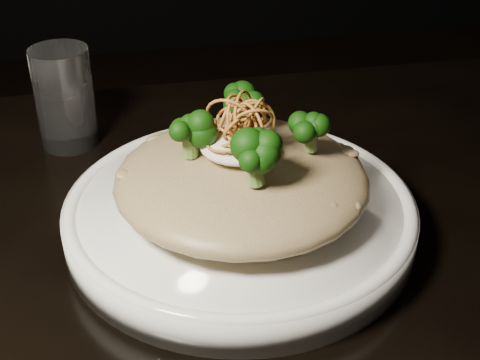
# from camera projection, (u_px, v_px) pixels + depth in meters

# --- Properties ---
(table) EXTENTS (1.10, 0.80, 0.75)m
(table) POSITION_uv_depth(u_px,v_px,m) (202.00, 345.00, 0.61)
(table) COLOR black
(table) RESTS_ON ground
(plate) EXTENTS (0.32, 0.32, 0.03)m
(plate) POSITION_uv_depth(u_px,v_px,m) (240.00, 216.00, 0.61)
(plate) COLOR white
(plate) RESTS_ON table
(risotto) EXTENTS (0.22, 0.22, 0.05)m
(risotto) POSITION_uv_depth(u_px,v_px,m) (242.00, 179.00, 0.58)
(risotto) COLOR brown
(risotto) RESTS_ON plate
(broccoli) EXTENTS (0.13, 0.13, 0.05)m
(broccoli) POSITION_uv_depth(u_px,v_px,m) (244.00, 125.00, 0.56)
(broccoli) COLOR black
(broccoli) RESTS_ON risotto
(cheese) EXTENTS (0.07, 0.07, 0.02)m
(cheese) POSITION_uv_depth(u_px,v_px,m) (238.00, 145.00, 0.57)
(cheese) COLOR white
(cheese) RESTS_ON risotto
(shallots) EXTENTS (0.06, 0.06, 0.04)m
(shallots) POSITION_uv_depth(u_px,v_px,m) (238.00, 114.00, 0.55)
(shallots) COLOR brown
(shallots) RESTS_ON cheese
(drinking_glass) EXTENTS (0.07, 0.07, 0.11)m
(drinking_glass) POSITION_uv_depth(u_px,v_px,m) (65.00, 98.00, 0.73)
(drinking_glass) COLOR white
(drinking_glass) RESTS_ON table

